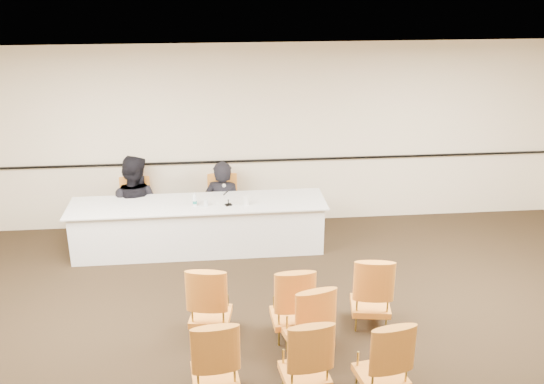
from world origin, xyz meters
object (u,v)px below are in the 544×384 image
Objects in this scene: aud_chair_front_left at (210,300)px; aud_chair_extra at (308,320)px; aud_chair_back_mid at (305,356)px; panelist_second at (135,209)px; panelist_second_chair at (135,209)px; drinking_glass at (206,203)px; microphone at (228,196)px; panelist_main at (223,212)px; water_bottle at (195,199)px; aud_chair_back_right at (382,357)px; panel_table at (199,226)px; panelist_main_chair at (223,206)px; coffee_cup at (246,201)px; aud_chair_front_mid at (292,301)px; aud_chair_front_right at (371,290)px; aud_chair_back_left at (214,357)px.

aud_chair_extra is (1.08, -0.53, 0.00)m from aud_chair_front_left.
aud_chair_back_mid is at bearing -115.57° from aud_chair_extra.
panelist_second is 0.00m from panelist_second_chair.
microphone is at bearing -0.53° from drinking_glass.
panelist_main is 17.31× the size of drinking_glass.
water_bottle reaches higher than aud_chair_back_right.
panel_table is 0.71m from microphone.
aud_chair_back_right reaches higher than drinking_glass.
panelist_second_chair is 4.08m from aud_chair_extra.
panelist_main_chair reaches higher than panel_table.
aud_chair_front_mid is (0.40, -2.26, -0.37)m from coffee_cup.
coffee_cup is 0.15× the size of aud_chair_back_right.
panelist_second_chair is 3.66m from aud_chair_front_mid.
panelist_main is at bearing 95.25° from aud_chair_front_left.
aud_chair_back_right is 1.00× the size of aud_chair_extra.
aud_chair_front_mid and aud_chair_front_right have the same top height.
coffee_cup is (0.72, -0.15, 0.46)m from panel_table.
aud_chair_front_mid reaches higher than panel_table.
microphone is 0.31× the size of aud_chair_front_left.
panelist_second reaches higher than aud_chair_front_mid.
panelist_main_chair is 1.40m from panelist_second_chair.
water_bottle is (0.97, -0.67, 0.40)m from panelist_second_chair.
aud_chair_extra is (0.13, 0.63, 0.00)m from aud_chair_back_mid.
aud_chair_front_mid is at bearing -54.75° from panelist_second_chair.
panelist_main is at bearing 99.91° from aud_chair_back_right.
aud_chair_extra is at bearing 22.36° from aud_chair_back_left.
panelist_second reaches higher than panelist_second_chair.
drinking_glass is at bearing 98.65° from aud_chair_extra.
aud_chair_front_right is at bearing -42.47° from panelist_second_chair.
drinking_glass is 0.11× the size of aud_chair_front_right.
panelist_second is at bearing 0.00° from panelist_second_chair.
coffee_cup is at bearing 89.61° from aud_chair_back_mid.
aud_chair_back_left is at bearing -85.71° from water_bottle.
panelist_main is 1.82× the size of aud_chair_front_right.
panelist_main is 1.82× the size of panelist_second_chair.
aud_chair_front_right is (1.65, -2.12, -0.44)m from microphone.
aud_chair_front_right is at bearing -59.07° from panelist_main_chair.
aud_chair_back_mid is (0.40, -3.31, -0.37)m from coffee_cup.
aud_chair_extra is (0.86, -3.40, 0.00)m from panelist_main_chair.
drinking_glass is 0.11× the size of aud_chair_back_right.
panelist_main is 2.88m from aud_chair_front_left.
aud_chair_back_right is at bearing -60.88° from water_bottle.
water_bottle reaches higher than coffee_cup.
panelist_second is (-1.02, 0.56, 0.09)m from panel_table.
drinking_glass is at bearing 110.35° from aud_chair_front_mid.
aud_chair_front_mid is 1.00× the size of aud_chair_back_mid.
aud_chair_front_mid is (0.73, -2.98, 0.11)m from panelist_main.
panelist_second_chair is 1.00× the size of aud_chair_front_mid.
aud_chair_front_left and aud_chair_back_left have the same top height.
aud_chair_front_left is (0.17, -2.30, 0.09)m from panel_table.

